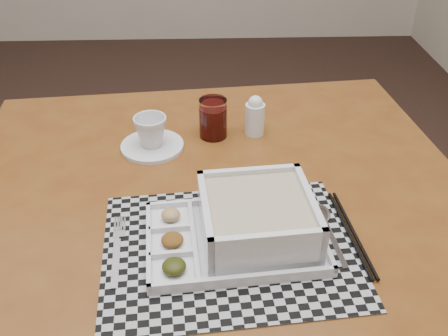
{
  "coord_description": "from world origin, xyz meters",
  "views": [
    {
      "loc": [
        0.78,
        -1.51,
        1.45
      ],
      "look_at": [
        0.81,
        -0.73,
        0.91
      ],
      "focal_mm": 40.0,
      "sensor_mm": 36.0,
      "label": 1
    }
  ],
  "objects_px": {
    "serving_tray": "(251,223)",
    "creamer_bottle": "(255,116)",
    "juice_glass": "(213,120)",
    "cup": "(151,131)",
    "dining_table": "(220,235)"
  },
  "relations": [
    {
      "from": "cup",
      "to": "dining_table",
      "type": "bearing_deg",
      "value": -39.73
    },
    {
      "from": "serving_tray",
      "to": "creamer_bottle",
      "type": "distance_m",
      "value": 0.39
    },
    {
      "from": "dining_table",
      "to": "cup",
      "type": "distance_m",
      "value": 0.3
    },
    {
      "from": "cup",
      "to": "creamer_bottle",
      "type": "xyz_separation_m",
      "value": [
        0.25,
        0.06,
        0.0
      ]
    },
    {
      "from": "serving_tray",
      "to": "cup",
      "type": "relative_size",
      "value": 4.31
    },
    {
      "from": "juice_glass",
      "to": "creamer_bottle",
      "type": "bearing_deg",
      "value": 4.3
    },
    {
      "from": "serving_tray",
      "to": "cup",
      "type": "xyz_separation_m",
      "value": [
        -0.21,
        0.33,
        0.01
      ]
    },
    {
      "from": "juice_glass",
      "to": "creamer_bottle",
      "type": "relative_size",
      "value": 0.95
    },
    {
      "from": "cup",
      "to": "creamer_bottle",
      "type": "relative_size",
      "value": 0.76
    },
    {
      "from": "serving_tray",
      "to": "juice_glass",
      "type": "xyz_separation_m",
      "value": [
        -0.06,
        0.38,
        0.01
      ]
    },
    {
      "from": "serving_tray",
      "to": "juice_glass",
      "type": "bearing_deg",
      "value": 99.2
    },
    {
      "from": "serving_tray",
      "to": "creamer_bottle",
      "type": "bearing_deg",
      "value": 83.83
    },
    {
      "from": "serving_tray",
      "to": "creamer_bottle",
      "type": "height_order",
      "value": "creamer_bottle"
    },
    {
      "from": "serving_tray",
      "to": "creamer_bottle",
      "type": "xyz_separation_m",
      "value": [
        0.04,
        0.39,
        0.01
      ]
    },
    {
      "from": "cup",
      "to": "juice_glass",
      "type": "height_order",
      "value": "juice_glass"
    }
  ]
}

